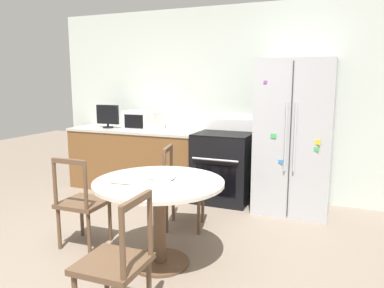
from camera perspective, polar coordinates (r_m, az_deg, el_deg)
The scene contains 14 objects.
ground_plane at distance 3.31m, azimuth -10.71°, elevation -19.51°, with size 14.00×14.00×0.00m, color gray.
back_wall at distance 5.31m, azimuth 4.70°, elevation 6.37°, with size 5.20×0.10×2.60m.
kitchen_counter at distance 5.60m, azimuth -8.56°, elevation -2.31°, with size 1.98×0.64×0.90m.
refrigerator at distance 4.71m, azimuth 15.34°, elevation 1.06°, with size 0.88×0.74×1.85m.
oven_range at distance 5.02m, azimuth 4.81°, elevation -3.43°, with size 0.73×0.68×1.08m.
microwave at distance 5.45m, azimuth -7.44°, elevation 3.61°, with size 0.51×0.38×0.27m.
countertop_tv at distance 5.74m, azimuth -12.73°, elevation 4.24°, with size 0.36×0.16×0.34m.
dining_table at distance 3.27m, azimuth -5.03°, elevation -8.32°, with size 1.12×1.12×0.76m.
dining_chair_near at distance 2.59m, azimuth -11.45°, elevation -17.43°, with size 0.43×0.43×0.90m.
dining_chair_far at distance 4.11m, azimuth -1.44°, elevation -6.87°, with size 0.51×0.51×0.90m.
dining_chair_left at distance 3.81m, azimuth -16.40°, elevation -8.64°, with size 0.43×0.43×0.90m.
candle_glass at distance 3.07m, azimuth -5.03°, elevation -5.78°, with size 0.09×0.09×0.08m.
folded_napkin at distance 3.16m, azimuth -10.67°, elevation -5.55°, with size 0.20×0.07×0.05m.
mail_stack at distance 3.36m, azimuth -4.03°, elevation -4.76°, with size 0.26×0.33×0.02m.
Camera 1 is at (1.62, -2.40, 1.61)m, focal length 35.00 mm.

